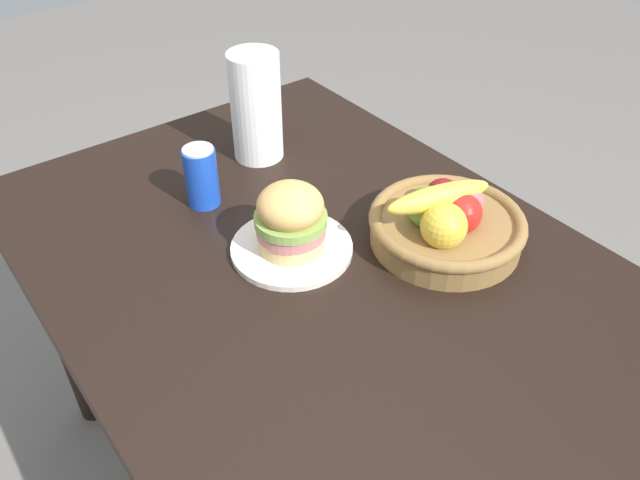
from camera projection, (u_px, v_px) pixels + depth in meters
dining_table at (337, 318)px, 1.18m from camera, size 1.40×0.90×0.75m
plate at (292, 248)px, 1.18m from camera, size 0.23×0.23×0.01m
sandwich at (291, 218)px, 1.13m from camera, size 0.13×0.13×0.13m
soda_can at (201, 176)px, 1.26m from camera, size 0.07×0.07×0.13m
fruit_basket at (446, 221)px, 1.17m from camera, size 0.29×0.29×0.14m
paper_towel_roll at (256, 107)px, 1.37m from camera, size 0.11×0.11×0.24m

